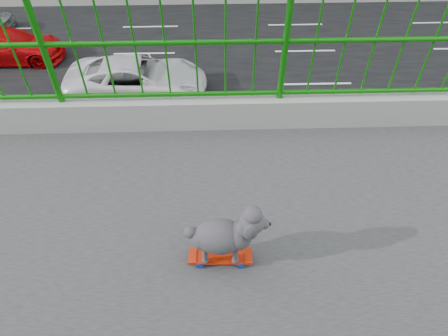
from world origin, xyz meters
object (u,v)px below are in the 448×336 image
skateboard (220,257)px  car_1 (117,128)px  car_0 (261,195)px  car_3 (8,46)px  poodle (225,234)px  car_2 (137,79)px

skateboard → car_1: size_ratio=0.09×
car_0 → car_3: size_ratio=0.79×
skateboard → car_0: size_ratio=0.11×
poodle → car_1: size_ratio=0.12×
poodle → car_3: 19.60m
poodle → car_3: (-15.73, -9.68, -6.57)m
skateboard → car_0: 8.93m
car_0 → car_1: (-3.20, -4.78, 0.10)m
car_0 → car_1: bearing=-123.8°
car_1 → car_0: bearing=56.2°
car_2 → skateboard: bearing=-165.8°
car_2 → car_3: (-3.20, -6.47, -0.07)m
poodle → car_2: (-12.53, -3.21, -6.50)m
car_2 → car_1: bearing=174.9°
car_1 → car_2: car_2 is taller
car_0 → car_3: 14.57m
poodle → car_1: 11.91m
car_3 → car_1: bearing=-136.0°
poodle → car_1: (-9.33, -3.49, -6.53)m
skateboard → car_3: skateboard is taller
car_3 → poodle: bearing=-148.4°
car_0 → car_1: car_1 is taller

